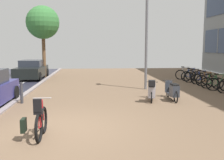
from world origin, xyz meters
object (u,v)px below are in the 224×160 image
Objects in this scene: bicycle_rack_08 at (194,77)px; lamp_post at (146,35)px; bollard_far at (22,93)px; bicycle_rack_06 at (207,81)px; scooter_mid at (152,91)px; scooter_near at (173,91)px; bicycle_rack_05 at (212,83)px; bicycle_rack_09 at (191,76)px; bicycle_rack_07 at (202,79)px; street_tree at (43,23)px; bicycle_rack_04 at (220,84)px; bicycle_foreground at (40,122)px; bicycle_rack_10 at (185,75)px; parked_car_far at (32,70)px.

lamp_post reaches higher than bicycle_rack_08.
bicycle_rack_06 is at bearing 21.15° from bollard_far.
scooter_mid is at bearing -127.62° from bicycle_rack_08.
bicycle_rack_05 is at bearing 42.10° from scooter_near.
bicycle_rack_07 is at bearing -87.96° from bicycle_rack_09.
bicycle_rack_08 is (-0.03, 2.36, 0.02)m from bicycle_rack_05.
bicycle_rack_07 is 0.24× the size of lamp_post.
bicycle_rack_04 is at bearing -33.88° from street_tree.
bicycle_rack_09 is at bearing 92.04° from bicycle_rack_07.
street_tree is (-10.42, 5.39, 3.77)m from bicycle_rack_06.
bicycle_rack_08 is at bearing -96.10° from bicycle_rack_09.
bicycle_foreground is 1.08× the size of bicycle_rack_10.
scooter_near is at bearing 6.50° from scooter_mid.
bicycle_rack_06 is at bearing -87.54° from bicycle_rack_10.
bicycle_rack_07 is 1.57m from bicycle_rack_09.
bicycle_rack_04 is 0.99× the size of bicycle_rack_08.
bollard_far is at bearing 110.64° from bicycle_foreground.
scooter_mid is (-4.16, -3.00, 0.12)m from bicycle_rack_05.
scooter_mid is 0.30× the size of street_tree.
bicycle_rack_05 reaches higher than scooter_near.
bicycle_rack_04 is 3.14m from bicycle_rack_08.
street_tree reaches higher than bicycle_rack_04.
bollard_far is (-5.86, -3.05, -2.51)m from lamp_post.
street_tree reaches higher than bicycle_rack_06.
bicycle_rack_09 is at bearing 89.10° from bicycle_rack_05.
scooter_mid is (-4.24, -3.78, 0.11)m from bicycle_rack_06.
lamp_post is (4.32, 7.15, 2.55)m from bicycle_foreground.
bicycle_rack_09 is 0.84× the size of scooter_mid.
bicycle_rack_09 reaches higher than scooter_near.
bicycle_rack_07 is 4.90m from lamp_post.
street_tree is (-10.34, 6.18, 3.78)m from bicycle_rack_05.
scooter_mid is at bearing -0.31° from bollard_far.
bicycle_foreground is 13.06m from bicycle_rack_09.
bicycle_rack_05 is 12.62m from street_tree.
scooter_near is (-3.28, -3.67, 0.07)m from bicycle_rack_06.
bicycle_rack_07 is at bearing -18.81° from parked_car_far.
bicycle_rack_04 reaches higher than bicycle_rack_07.
bicycle_rack_08 is at bearing -15.33° from parked_car_far.
bicycle_rack_07 is at bearing 53.47° from scooter_near.
bicycle_rack_07 is (0.03, 0.78, 0.00)m from bicycle_rack_06.
parked_car_far is 9.35m from lamp_post.
bicycle_rack_05 is 10.08m from bollard_far.
street_tree is at bearing 163.71° from bicycle_rack_09.
bollard_far is (-9.73, -4.54, 0.10)m from bicycle_rack_07.
scooter_near is 6.43m from bollard_far.
bicycle_rack_08 is 6.76m from scooter_mid.
bicycle_rack_06 is 3.14m from bicycle_rack_10.
bicycle_rack_06 is at bearing 10.42° from lamp_post.
bicycle_foreground is 1.12× the size of bicycle_rack_07.
parked_car_far reaches higher than bicycle_rack_09.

